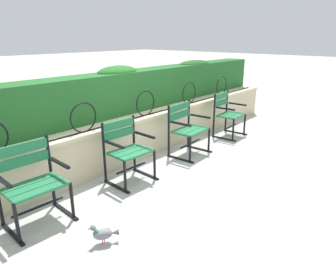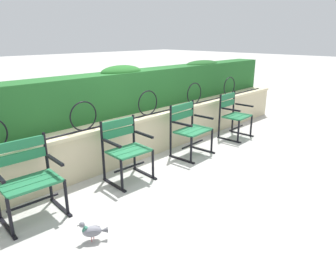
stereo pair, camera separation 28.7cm
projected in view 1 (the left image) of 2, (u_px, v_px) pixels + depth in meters
ground_plane at (171, 169)px, 4.71m from camera, size 60.00×60.00×0.00m
stone_wall at (135, 137)px, 5.09m from camera, size 8.39×0.41×0.69m
iron_arch_fence at (121, 111)px, 4.64m from camera, size 7.83×0.02×0.42m
hedge_row at (114, 92)px, 5.10m from camera, size 8.23×0.49×0.82m
park_chair_leftmost at (32, 182)px, 3.27m from camera, size 0.66×0.55×0.89m
park_chair_centre_left at (127, 149)px, 4.24m from camera, size 0.60×0.54×0.86m
park_chair_centre_right at (187, 128)px, 5.19m from camera, size 0.66×0.55×0.89m
park_chair_rightmost at (228, 113)px, 6.17m from camera, size 0.59×0.55×0.88m
pigeon_near_chairs at (103, 234)px, 3.00m from camera, size 0.26×0.20×0.22m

